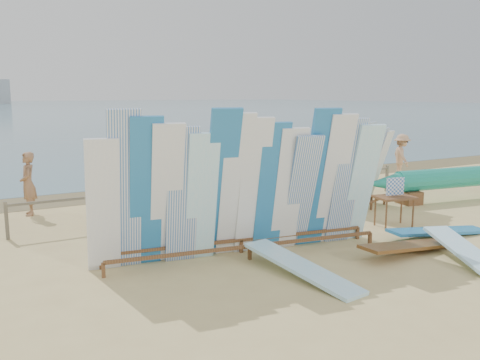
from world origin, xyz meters
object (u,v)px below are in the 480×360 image
beachgoer_5 (165,169)px  outrigger_canoe (460,179)px  flat_board_d (439,236)px  beachgoer_extra_0 (402,157)px  beachgoer_9 (295,154)px  flat_board_c (411,253)px  main_surfboard_rack (245,190)px  beach_chair_right (257,192)px  beachgoer_6 (273,166)px  beachgoer_3 (170,168)px  flat_board_b (469,265)px  vendor_table (394,210)px  beach_chair_left (253,194)px  stroller (246,187)px  beachgoer_4 (210,175)px  side_surfboard_rack (366,170)px  beachgoer_1 (28,184)px  beachgoer_8 (296,173)px  flat_board_a (301,276)px  beachgoer_10 (364,158)px

beachgoer_5 → outrigger_canoe: bearing=-58.6°
flat_board_d → beachgoer_5: size_ratio=1.57×
beachgoer_extra_0 → beachgoer_9: bearing=83.9°
flat_board_c → main_surfboard_rack: bearing=60.7°
beach_chair_right → beachgoer_6: size_ratio=0.47×
flat_board_d → beachgoer_3: beachgoer_3 is taller
flat_board_b → flat_board_c: size_ratio=1.00×
vendor_table → beach_chair_right: vendor_table is taller
beach_chair_left → beachgoer_9: beachgoer_9 is taller
stroller → main_surfboard_rack: bearing=-120.5°
flat_board_d → flat_board_b: bearing=152.7°
outrigger_canoe → beachgoer_4: size_ratio=4.20×
vendor_table → side_surfboard_rack: bearing=79.4°
beach_chair_right → beachgoer_1: 6.79m
side_surfboard_rack → beach_chair_right: bearing=102.7°
flat_board_c → beachgoer_3: bearing=9.9°
flat_board_c → beachgoer_9: beachgoer_9 is taller
beachgoer_8 → flat_board_b: bearing=59.8°
side_surfboard_rack → beachgoer_6: (-0.70, 3.82, -0.32)m
outrigger_canoe → beach_chair_right: (-5.63, 3.24, -0.43)m
beachgoer_9 → beachgoer_5: (-5.80, -0.69, -0.07)m
main_surfboard_rack → outrigger_canoe: (8.89, 1.66, -0.73)m
beachgoer_8 → beachgoer_5: (-3.64, 2.37, 0.10)m
flat_board_c → side_surfboard_rack: bearing=-32.5°
beachgoer_4 → flat_board_a: bearing=-44.6°
flat_board_a → beachgoer_4: beachgoer_4 is taller
beachgoer_9 → beach_chair_right: bearing=91.2°
stroller → beachgoer_4: size_ratio=0.65×
stroller → beachgoer_8: (1.84, -0.06, 0.31)m
flat_board_b → beach_chair_left: bearing=116.5°
stroller → beachgoer_5: 2.95m
main_surfboard_rack → beach_chair_right: (3.25, 4.90, -1.16)m
side_surfboard_rack → flat_board_d: size_ratio=0.95×
main_surfboard_rack → beachgoer_8: main_surfboard_rack is taller
main_surfboard_rack → beachgoer_extra_0: bearing=36.4°
side_surfboard_rack → beachgoer_1: size_ratio=1.46×
main_surfboard_rack → side_surfboard_rack: 5.62m
beach_chair_right → stroller: bearing=-168.6°
beach_chair_left → beachgoer_1: beachgoer_1 is taller
flat_board_d → beachgoer_8: beachgoer_8 is taller
beachgoer_8 → outrigger_canoe: bearing=123.1°
side_surfboard_rack → flat_board_d: (-0.50, -3.04, -1.16)m
outrigger_canoe → beach_chair_left: outrigger_canoe is taller
stroller → outrigger_canoe: bearing=-26.3°
beachgoer_8 → beachgoer_4: beachgoer_4 is taller
flat_board_b → beach_chair_right: beach_chair_right is taller
beachgoer_extra_0 → beachgoer_10: 1.75m
beachgoer_4 → beachgoer_extra_0: bearing=59.0°
side_surfboard_rack → beachgoer_8: bearing=82.1°
vendor_table → beachgoer_3: bearing=126.8°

